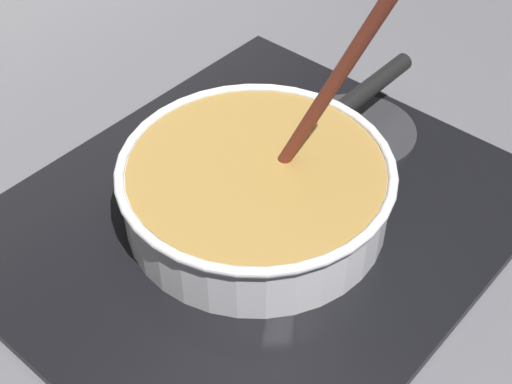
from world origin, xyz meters
name	(u,v)px	position (x,y,z in m)	size (l,w,h in m)	color
ground	(320,302)	(0.00, 0.00, -0.02)	(2.40, 1.60, 0.04)	#4C4C51
hob_plate	(256,218)	(0.03, 0.11, 0.01)	(0.56, 0.48, 0.01)	black
burner_ring	(256,212)	(0.03, 0.11, 0.02)	(0.20, 0.20, 0.01)	#592D0C
spare_burner	(357,131)	(0.22, 0.11, 0.01)	(0.15, 0.15, 0.01)	#262628
cooking_pan	(257,188)	(0.03, 0.11, 0.05)	(0.43, 0.29, 0.31)	silver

